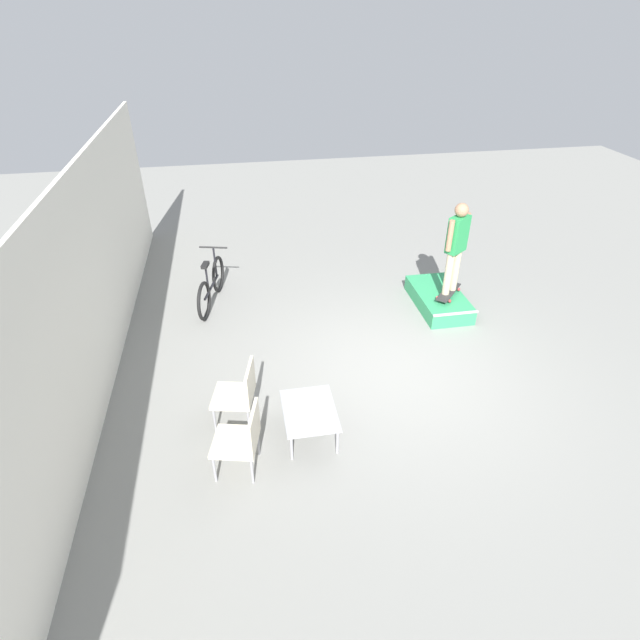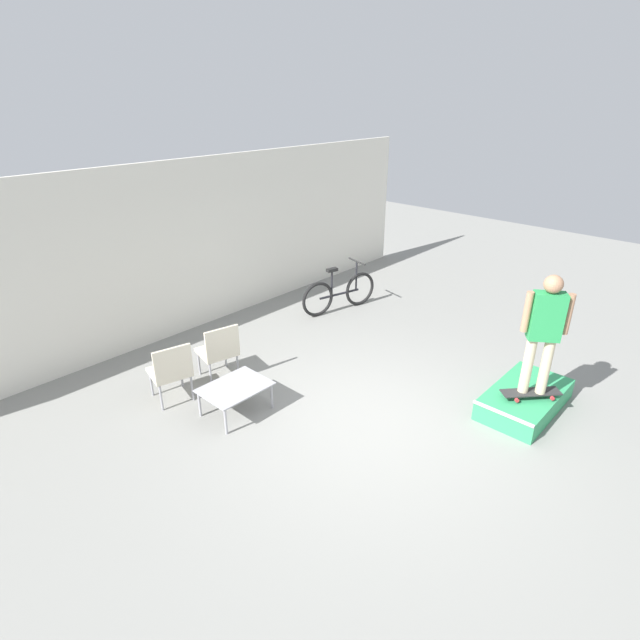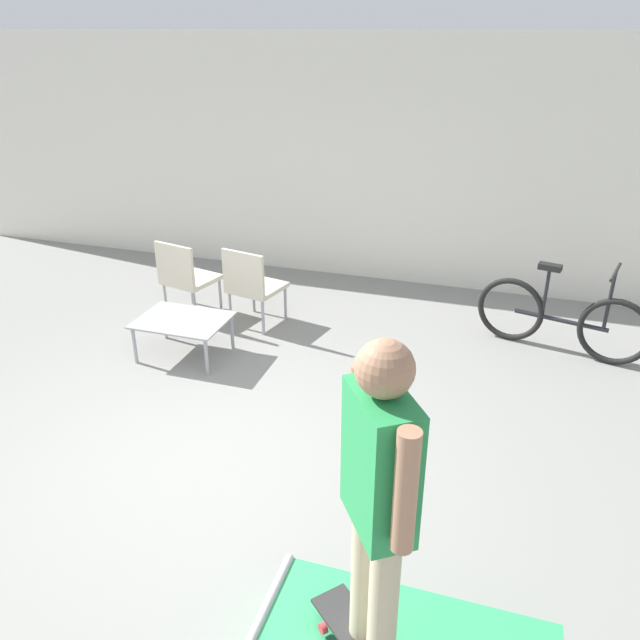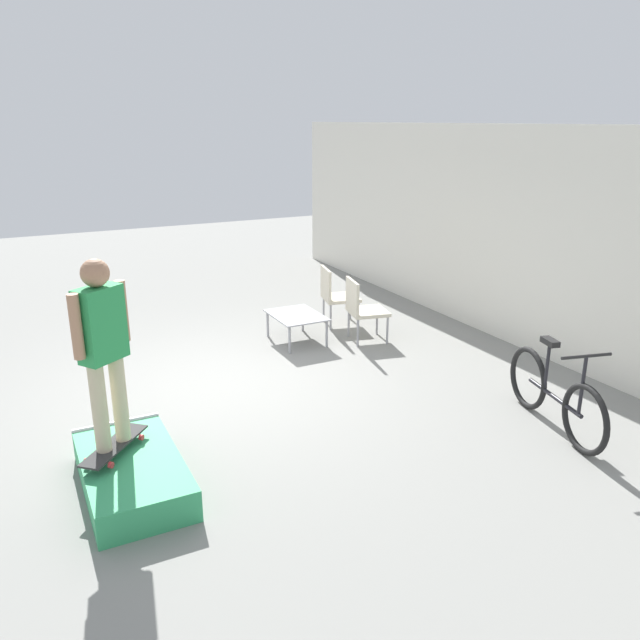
# 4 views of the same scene
# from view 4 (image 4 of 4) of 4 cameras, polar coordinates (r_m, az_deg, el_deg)

# --- Properties ---
(ground_plane) EXTENTS (24.00, 24.00, 0.00)m
(ground_plane) POSITION_cam_4_polar(r_m,az_deg,el_deg) (7.62, -9.04, -5.99)
(ground_plane) COLOR gray
(house_wall_back) EXTENTS (12.00, 0.06, 3.00)m
(house_wall_back) POSITION_cam_4_polar(r_m,az_deg,el_deg) (9.27, 16.18, 7.53)
(house_wall_back) COLOR white
(house_wall_back) RESTS_ON ground_plane
(skate_ramp_box) EXTENTS (1.50, 0.80, 0.31)m
(skate_ramp_box) POSITION_cam_4_polar(r_m,az_deg,el_deg) (5.77, -16.78, -13.28)
(skate_ramp_box) COLOR #339E60
(skate_ramp_box) RESTS_ON ground_plane
(skateboard_on_ramp) EXTENTS (0.72, 0.67, 0.07)m
(skateboard_on_ramp) POSITION_cam_4_polar(r_m,az_deg,el_deg) (5.77, -18.27, -10.85)
(skateboard_on_ramp) COLOR #2D2D2D
(skateboard_on_ramp) RESTS_ON skate_ramp_box
(person_skater) EXTENTS (0.38, 0.49, 1.63)m
(person_skater) POSITION_cam_4_polar(r_m,az_deg,el_deg) (5.39, -19.26, -1.76)
(person_skater) COLOR #C6B793
(person_skater) RESTS_ON skateboard_on_ramp
(coffee_table) EXTENTS (0.89, 0.67, 0.41)m
(coffee_table) POSITION_cam_4_polar(r_m,az_deg,el_deg) (8.88, -2.17, 0.25)
(coffee_table) COLOR #9E9EA3
(coffee_table) RESTS_ON ground_plane
(patio_chair_left) EXTENTS (0.63, 0.63, 0.91)m
(patio_chair_left) POSITION_cam_4_polar(r_m,az_deg,el_deg) (9.57, 1.40, 2.47)
(patio_chair_left) COLOR #99999E
(patio_chair_left) RESTS_ON ground_plane
(patio_chair_right) EXTENTS (0.62, 0.62, 0.91)m
(patio_chair_right) POSITION_cam_4_polar(r_m,az_deg,el_deg) (8.89, 3.87, 1.23)
(patio_chair_right) COLOR #99999E
(patio_chair_right) RESTS_ON ground_plane
(bicycle) EXTENTS (1.67, 0.59, 0.96)m
(bicycle) POSITION_cam_4_polar(r_m,az_deg,el_deg) (6.84, 20.66, -6.44)
(bicycle) COLOR black
(bicycle) RESTS_ON ground_plane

